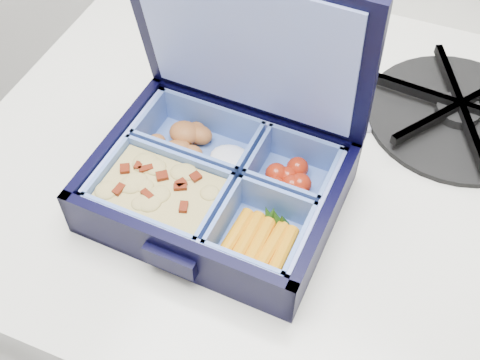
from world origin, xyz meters
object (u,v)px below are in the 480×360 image
at_px(bento_box, 217,186).
at_px(fork, 308,134).
at_px(stove, 267,318).
at_px(burner_grate, 459,109).

xyz_separation_m(bento_box, fork, (0.05, 0.11, -0.02)).
relative_size(stove, burner_grate, 4.73).
height_order(burner_grate, fork, burner_grate).
distance_m(bento_box, fork, 0.13).
height_order(stove, burner_grate, burner_grate).
xyz_separation_m(stove, fork, (0.03, 0.00, 0.44)).
height_order(stove, fork, fork).
bearing_deg(stove, fork, 5.21).
distance_m(bento_box, burner_grate, 0.27).
distance_m(stove, fork, 0.44).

